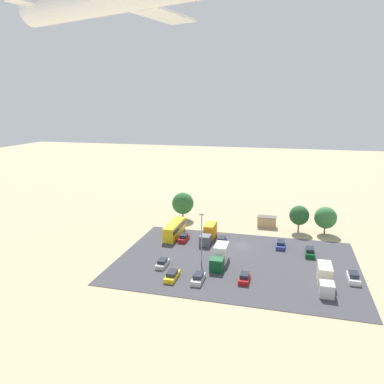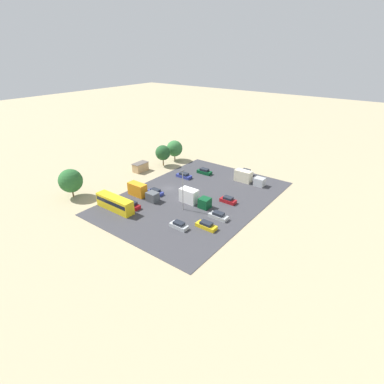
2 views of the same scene
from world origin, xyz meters
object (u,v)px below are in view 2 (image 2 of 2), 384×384
bus (115,203)px  shed_building (140,167)px  parked_car_1 (155,192)px  parked_truck_2 (193,198)px  parked_car_7 (132,205)px  parked_car_8 (228,200)px  parked_car_3 (206,225)px  parked_car_6 (218,216)px  parked_car_2 (184,176)px  parked_truck_1 (142,191)px  parked_car_0 (179,225)px  parked_car_5 (204,172)px  parked_car_4 (246,172)px  parked_truck_0 (248,178)px

bus → shed_building: bearing=-147.8°
bus → parked_car_1: bus is taller
shed_building → parked_truck_2: size_ratio=0.59×
parked_car_7 → parked_car_8: parked_car_7 is taller
parked_car_3 → parked_car_6: (-4.95, -0.09, 0.04)m
parked_car_2 → parked_truck_2: parked_truck_2 is taller
parked_truck_1 → parked_truck_2: size_ratio=1.12×
shed_building → parked_truck_2: 27.46m
parked_car_6 → bus: bearing=117.5°
parked_truck_1 → parked_car_0: bearing=71.6°
parked_car_0 → parked_car_5: (-28.58, -13.31, 0.08)m
bus → parked_car_4: (-38.69, 14.43, -1.14)m
parked_car_0 → parked_car_6: bearing=-28.6°
parked_car_8 → parked_car_6: bearing=15.8°
parked_car_0 → parked_car_6: (-8.48, 4.62, 0.04)m
parked_car_0 → parked_truck_1: 18.10m
parked_car_0 → bus: bearing=99.6°
parked_car_5 → parked_truck_2: (17.78, 9.06, 0.93)m
shed_building → parked_truck_2: bearing=74.1°
parked_car_3 → parked_car_0: bearing=126.9°
parked_car_5 → parked_car_7: (28.42, -1.45, -0.00)m
parked_car_4 → parked_truck_0: 6.18m
bus → parked_car_2: (-25.35, 0.80, -1.22)m
bus → parked_car_1: bearing=171.7°
bus → parked_car_8: 27.66m
parked_car_1 → parked_car_6: (0.62, 20.13, 0.05)m
parked_car_7 → parked_car_8: size_ratio=1.02×
parked_car_0 → parked_car_4: bearing=4.5°
parked_truck_0 → parked_car_2: bearing=-64.2°
parked_car_4 → parked_truck_2: parked_truck_2 is taller
parked_car_8 → parked_truck_1: bearing=-60.9°
shed_building → parked_car_1: (9.25, 15.14, -0.71)m
parked_car_7 → bus: bearing=-38.9°
parked_truck_1 → parked_car_4: bearing=154.5°
parked_car_7 → parked_car_6: bearing=113.2°
shed_building → parked_car_6: size_ratio=1.10×
parked_car_7 → parked_car_2: bearing=-175.6°
parked_car_6 → parked_truck_0: bearing=10.8°
bus → parked_car_5: bearing=172.9°
parked_car_2 → parked_car_4: 19.07m
parked_car_4 → parked_truck_2: size_ratio=0.52×
parked_car_6 → parked_truck_2: (-2.33, -8.87, 0.97)m
parked_car_0 → parked_truck_2: 11.66m
parked_car_4 → parked_car_8: 19.88m
parked_truck_1 → parked_car_3: bearing=84.3°
parked_car_3 → parked_car_8: bearing=10.3°
bus → parked_car_3: bearing=106.4°
parked_car_2 → parked_car_3: bearing=48.2°
parked_car_1 → parked_car_8: 19.34m
parked_car_3 → parked_car_5: 30.86m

